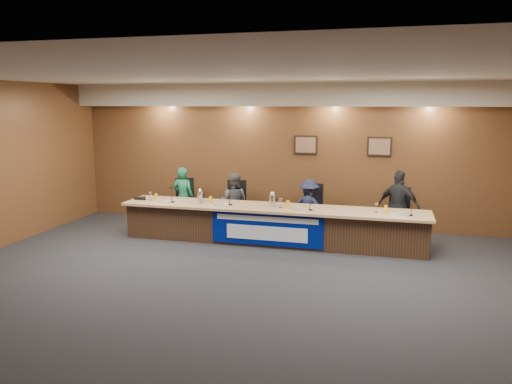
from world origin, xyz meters
TOP-DOWN VIEW (x-y plane):
  - floor at (0.00, 0.00)m, footprint 10.00×10.00m
  - ceiling at (0.00, 0.00)m, footprint 10.00×8.00m
  - wall_back at (0.00, 4.00)m, footprint 10.00×0.04m
  - soffit at (0.00, 3.75)m, footprint 10.00×0.50m
  - dais_body at (0.00, 2.40)m, footprint 6.00×0.80m
  - dais_top at (0.00, 2.35)m, footprint 6.10×0.95m
  - banner at (0.00, 1.99)m, footprint 2.20×0.02m
  - banner_text_upper at (0.00, 1.97)m, footprint 2.00×0.01m
  - banner_text_lower at (0.00, 1.97)m, footprint 1.60×0.01m
  - wall_photo_left at (0.40, 3.97)m, footprint 0.52×0.04m
  - wall_photo_right at (2.00, 3.97)m, footprint 0.52×0.04m
  - panelist_a at (-2.22, 3.15)m, footprint 0.52×0.37m
  - panelist_b at (-1.03, 3.15)m, footprint 0.63×0.50m
  - panelist_c at (0.63, 3.15)m, footprint 0.87×0.65m
  - panelist_d at (2.45, 3.15)m, footprint 0.92×0.64m
  - office_chair_a at (-2.22, 3.25)m, footprint 0.63×0.63m
  - office_chair_b at (-1.03, 3.25)m, footprint 0.54×0.54m
  - office_chair_c at (0.63, 3.25)m, footprint 0.56×0.56m
  - office_chair_d at (2.45, 3.25)m, footprint 0.52×0.52m
  - nameplate_a at (-2.24, 2.11)m, footprint 0.24×0.08m
  - microphone_a at (-2.06, 2.23)m, footprint 0.07×0.07m
  - juice_glass_a at (-2.48, 2.32)m, footprint 0.06×0.06m
  - water_glass_a at (-2.60, 2.30)m, footprint 0.08×0.08m
  - nameplate_b at (-1.00, 2.08)m, footprint 0.24×0.08m
  - microphone_b at (-0.82, 2.29)m, footprint 0.07×0.07m
  - juice_glass_b at (-1.26, 2.30)m, footprint 0.06×0.06m
  - water_glass_b at (-1.46, 2.27)m, footprint 0.08×0.08m
  - nameplate_c at (0.62, 2.09)m, footprint 0.24×0.08m
  - microphone_c at (0.81, 2.21)m, footprint 0.07×0.07m
  - juice_glass_c at (0.35, 2.30)m, footprint 0.06×0.06m
  - water_glass_c at (0.20, 2.30)m, footprint 0.08×0.08m
  - nameplate_d at (2.44, 2.12)m, footprint 0.24×0.08m
  - microphone_d at (2.65, 2.23)m, footprint 0.07×0.07m
  - juice_glass_d at (2.20, 2.31)m, footprint 0.06×0.06m
  - water_glass_d at (2.02, 2.33)m, footprint 0.08×0.08m
  - carafe_left at (-1.53, 2.43)m, footprint 0.12×0.12m
  - carafe_mid at (0.02, 2.36)m, footprint 0.13×0.13m
  - speakerphone at (-2.83, 2.35)m, footprint 0.32×0.32m
  - paper_stack at (2.41, 2.26)m, footprint 0.26×0.33m

SIDE VIEW (x-z plane):
  - floor at x=0.00m, z-range 0.00..0.00m
  - banner_text_lower at x=0.00m, z-range 0.16..0.44m
  - dais_body at x=0.00m, z-range 0.00..0.70m
  - banner at x=0.00m, z-range 0.05..0.71m
  - office_chair_a at x=-2.22m, z-range 0.44..0.52m
  - office_chair_b at x=-1.03m, z-range 0.44..0.52m
  - office_chair_c at x=0.63m, z-range 0.44..0.52m
  - office_chair_d at x=2.45m, z-range 0.44..0.52m
  - banner_text_upper at x=0.00m, z-range 0.53..0.63m
  - panelist_c at x=0.63m, z-range 0.00..1.20m
  - panelist_b at x=-1.03m, z-range 0.00..1.27m
  - panelist_a at x=-2.22m, z-range 0.00..1.37m
  - dais_top at x=0.00m, z-range 0.70..0.75m
  - panelist_d at x=2.45m, z-range 0.00..1.46m
  - paper_stack at x=2.41m, z-range 0.75..0.76m
  - microphone_a at x=-2.06m, z-range 0.75..0.77m
  - microphone_b at x=-0.82m, z-range 0.75..0.77m
  - microphone_c at x=0.81m, z-range 0.75..0.77m
  - microphone_d at x=2.65m, z-range 0.75..0.77m
  - speakerphone at x=-2.83m, z-range 0.75..0.80m
  - nameplate_a at x=-2.24m, z-range 0.74..0.85m
  - nameplate_b at x=-1.00m, z-range 0.74..0.85m
  - nameplate_c at x=0.62m, z-range 0.74..0.85m
  - nameplate_d at x=2.44m, z-range 0.74..0.85m
  - juice_glass_a at x=-2.48m, z-range 0.75..0.90m
  - juice_glass_b at x=-1.26m, z-range 0.75..0.90m
  - juice_glass_c at x=0.35m, z-range 0.75..0.90m
  - juice_glass_d at x=2.20m, z-range 0.75..0.90m
  - water_glass_a at x=-2.60m, z-range 0.75..0.93m
  - water_glass_b at x=-1.46m, z-range 0.75..0.93m
  - water_glass_c at x=0.20m, z-range 0.75..0.93m
  - water_glass_d at x=2.02m, z-range 0.75..0.93m
  - carafe_left at x=-1.53m, z-range 0.75..0.97m
  - carafe_mid at x=0.02m, z-range 0.75..0.99m
  - wall_back at x=0.00m, z-range 0.00..3.20m
  - wall_photo_left at x=0.40m, z-range 1.64..2.06m
  - wall_photo_right at x=2.00m, z-range 1.64..2.06m
  - soffit at x=0.00m, z-range 2.70..3.20m
  - ceiling at x=0.00m, z-range 3.18..3.22m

